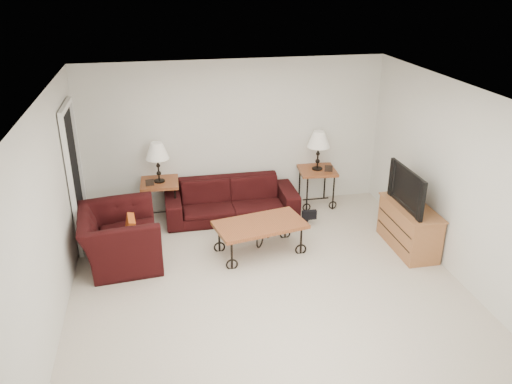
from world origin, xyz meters
TOP-DOWN VIEW (x-y plane):
  - ground at (0.00, 0.00)m, footprint 5.00×5.00m
  - wall_back at (0.00, 2.50)m, footprint 5.00×0.02m
  - wall_front at (0.00, -2.50)m, footprint 5.00×0.02m
  - wall_left at (-2.50, 0.00)m, footprint 0.02×5.00m
  - wall_right at (2.50, 0.00)m, footprint 0.02×5.00m
  - ceiling at (0.00, 0.00)m, footprint 5.00×5.00m
  - doorway at (-2.47, 1.65)m, footprint 0.08×0.94m
  - sofa at (-0.15, 2.02)m, footprint 2.15×0.84m
  - side_table_left at (-1.28, 2.20)m, footprint 0.62×0.62m
  - side_table_right at (1.36, 2.20)m, footprint 0.66×0.66m
  - lamp_left at (-1.28, 2.20)m, footprint 0.38×0.38m
  - lamp_right at (1.36, 2.20)m, footprint 0.41×0.41m
  - photo_frame_left at (-1.43, 2.05)m, footprint 0.13×0.04m
  - photo_frame_right at (1.51, 2.05)m, footprint 0.13×0.06m
  - coffee_table at (0.08, 0.79)m, footprint 1.37×0.92m
  - armchair at (-1.88, 0.92)m, footprint 1.14×1.28m
  - throw_pillow at (-1.72, 0.87)m, footprint 0.12×0.36m
  - tv_stand at (2.23, 0.50)m, footprint 0.46×1.11m
  - television at (2.21, 0.50)m, footprint 0.13×1.00m
  - backpack at (1.02, 1.58)m, footprint 0.36×0.28m

SIDE VIEW (x-z plane):
  - ground at x=0.00m, z-range 0.00..0.00m
  - backpack at x=1.02m, z-range 0.00..0.47m
  - coffee_table at x=0.08m, z-range 0.00..0.47m
  - sofa at x=-0.15m, z-range 0.00..0.63m
  - side_table_left at x=-1.28m, z-range 0.00..0.65m
  - side_table_right at x=1.36m, z-range 0.00..0.67m
  - tv_stand at x=2.23m, z-range 0.00..0.67m
  - armchair at x=-1.88m, z-range 0.00..0.77m
  - throw_pillow at x=-1.72m, z-range 0.35..0.69m
  - photo_frame_left at x=-1.43m, z-range 0.65..0.76m
  - photo_frame_right at x=1.51m, z-range 0.67..0.78m
  - television at x=2.21m, z-range 0.67..1.24m
  - lamp_left at x=-1.28m, z-range 0.65..1.30m
  - lamp_right at x=1.36m, z-range 0.67..1.33m
  - doorway at x=-2.47m, z-range 0.00..2.04m
  - wall_back at x=0.00m, z-range 0.00..2.50m
  - wall_front at x=0.00m, z-range 0.00..2.50m
  - wall_left at x=-2.50m, z-range 0.00..2.50m
  - wall_right at x=2.50m, z-range 0.00..2.50m
  - ceiling at x=0.00m, z-range 2.50..2.50m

